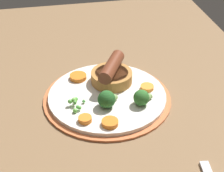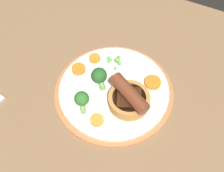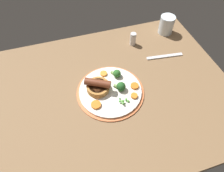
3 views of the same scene
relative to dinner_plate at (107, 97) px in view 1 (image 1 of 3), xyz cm
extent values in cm
cube|color=brown|center=(-2.18, 0.61, -2.07)|extent=(110.00, 80.00, 3.00)
cylinder|color=#CC6B3D|center=(0.00, 0.00, -0.32)|extent=(28.51, 28.51, 0.50)
cylinder|color=silver|center=(0.00, 0.00, 0.13)|extent=(26.23, 26.23, 1.40)
cylinder|color=#AD7538|center=(-4.69, 1.96, 2.14)|extent=(9.54, 9.54, 2.62)
cylinder|color=#472614|center=(-4.69, 1.96, 3.31)|extent=(7.63, 7.63, 0.30)
cylinder|color=brown|center=(-4.69, 1.96, 4.98)|extent=(10.81, 7.74, 3.05)
sphere|color=#60AD3C|center=(2.44, -7.59, 2.18)|extent=(0.99, 0.99, 0.99)
sphere|color=#59AA45|center=(3.14, -7.53, 2.06)|extent=(0.78, 0.78, 0.78)
sphere|color=#52B249|center=(1.73, -7.08, 1.78)|extent=(0.82, 0.82, 0.82)
sphere|color=#56A23F|center=(2.70, -8.50, 2.02)|extent=(0.95, 0.95, 0.95)
sphere|color=#58AD42|center=(4.57, -6.74, 1.53)|extent=(0.86, 0.86, 0.86)
sphere|color=#60AD46|center=(2.60, -7.68, 2.22)|extent=(0.94, 0.94, 0.94)
sphere|color=#62A536|center=(2.69, -7.37, 2.07)|extent=(0.78, 0.78, 0.78)
sphere|color=#52A24E|center=(2.24, -5.53, 1.37)|extent=(0.71, 0.71, 0.71)
sphere|color=#4FA045|center=(4.35, -7.08, 1.61)|extent=(0.79, 0.79, 0.79)
sphere|color=#5AB635|center=(2.46, -7.42, 2.05)|extent=(0.80, 0.80, 0.80)
sphere|color=#53A143|center=(2.54, -8.03, 2.06)|extent=(0.76, 0.76, 0.76)
sphere|color=#5BAD42|center=(5.11, -7.75, 1.32)|extent=(0.97, 0.97, 0.97)
sphere|color=#2D6628|center=(5.02, 6.45, 2.55)|extent=(3.44, 3.44, 3.44)
cylinder|color=#7A9E56|center=(3.85, 8.17, 1.44)|extent=(2.18, 2.41, 1.20)
sphere|color=#235623|center=(4.36, -0.94, 2.74)|extent=(3.81, 3.81, 3.81)
cylinder|color=#7A9E56|center=(2.87, 0.75, 1.50)|extent=(2.47, 2.55, 1.33)
cylinder|color=orange|center=(8.28, -6.10, 1.35)|extent=(2.93, 2.93, 1.03)
cylinder|color=orange|center=(-0.25, 9.25, 1.26)|extent=(3.57, 3.57, 0.86)
cylinder|color=orange|center=(-7.62, -5.53, 1.31)|extent=(4.53, 4.53, 0.96)
cylinder|color=orange|center=(10.31, -1.39, 1.32)|extent=(4.61, 4.61, 0.98)
camera|label=1|loc=(66.43, -12.28, 49.32)|focal=60.00mm
camera|label=2|loc=(-17.33, 37.15, 62.26)|focal=50.00mm
camera|label=3|loc=(-14.27, -47.48, 67.98)|focal=32.00mm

